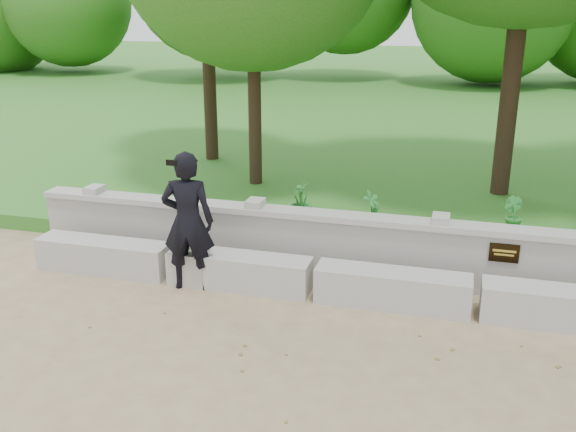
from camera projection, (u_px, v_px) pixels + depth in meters
name	position (u px, v px, depth m)	size (l,w,h in m)	color
ground	(474.00, 406.00, 5.99)	(80.00, 80.00, 0.00)	tan
lawn	(475.00, 125.00, 18.74)	(40.00, 22.00, 0.25)	#2F7025
concrete_bench	(476.00, 298.00, 7.66)	(11.90, 0.45, 0.45)	#A7A59E
parapet_wall	(478.00, 258.00, 8.22)	(12.50, 0.35, 0.90)	#9D9B94
man_main	(188.00, 221.00, 8.19)	(0.74, 0.67, 1.84)	black
shrub_a	(372.00, 211.00, 9.74)	(0.33, 0.22, 0.63)	#2A7E30
shrub_b	(512.00, 215.00, 9.64)	(0.31, 0.25, 0.56)	#2A7E30
shrub_d	(301.00, 202.00, 10.12)	(0.37, 0.33, 0.66)	#2A7E30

